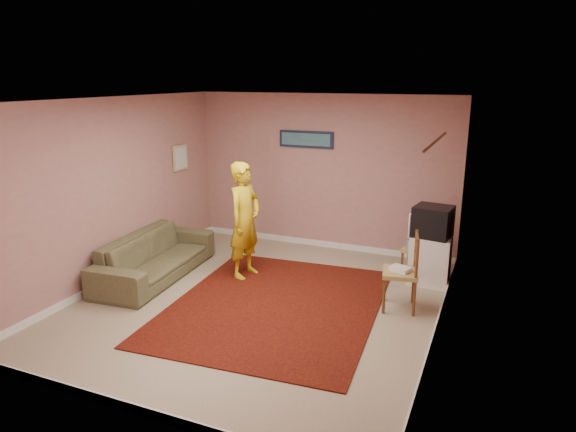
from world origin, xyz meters
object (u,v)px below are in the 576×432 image
at_px(crt_tv, 433,221).
at_px(person, 245,220).
at_px(tv_cabinet, 430,259).
at_px(chair_a, 418,242).
at_px(chair_b, 401,263).
at_px(sofa, 155,256).

distance_m(crt_tv, person, 2.66).
distance_m(tv_cabinet, crt_tv, 0.56).
height_order(chair_a, chair_b, chair_b).
distance_m(crt_tv, chair_a, 0.44).
height_order(chair_b, person, person).
xyz_separation_m(chair_a, person, (-2.34, -0.92, 0.31)).
distance_m(chair_a, person, 2.54).
xyz_separation_m(tv_cabinet, chair_a, (-0.20, 0.14, 0.19)).
bearing_deg(tv_cabinet, crt_tv, 171.51).
xyz_separation_m(tv_cabinet, chair_b, (-0.24, -1.02, 0.26)).
bearing_deg(tv_cabinet, chair_a, 146.08).
distance_m(crt_tv, sofa, 4.02).
height_order(tv_cabinet, chair_a, chair_a).
bearing_deg(sofa, chair_b, -89.61).
height_order(chair_a, sofa, chair_a).
height_order(chair_b, sofa, chair_b).
bearing_deg(chair_b, tv_cabinet, 155.84).
bearing_deg(chair_a, chair_b, -85.64).
bearing_deg(sofa, crt_tv, -75.05).
height_order(crt_tv, person, person).
distance_m(tv_cabinet, chair_b, 1.08).
xyz_separation_m(chair_b, sofa, (-3.51, -0.31, -0.29)).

